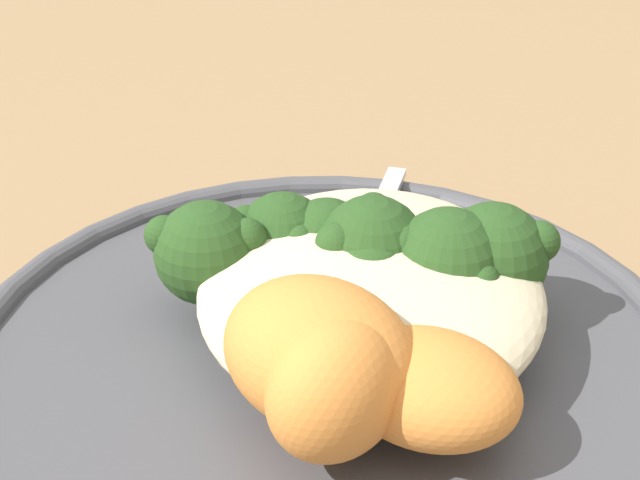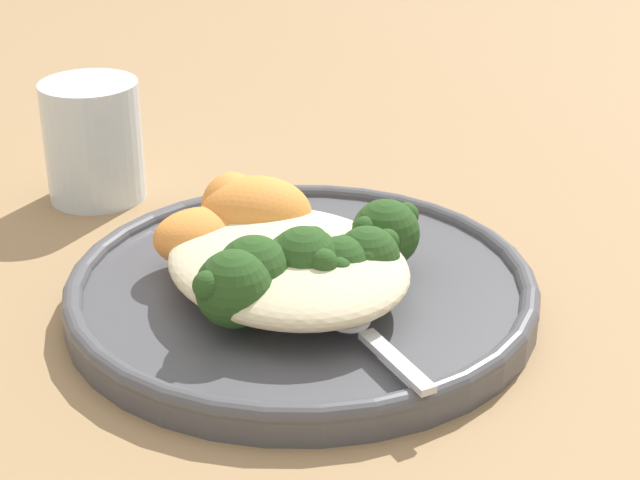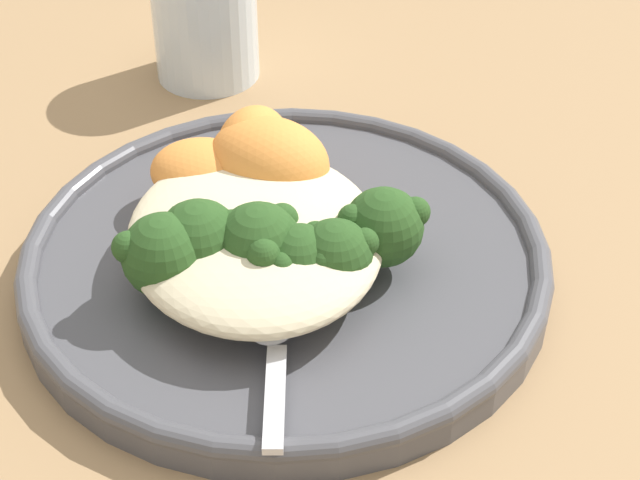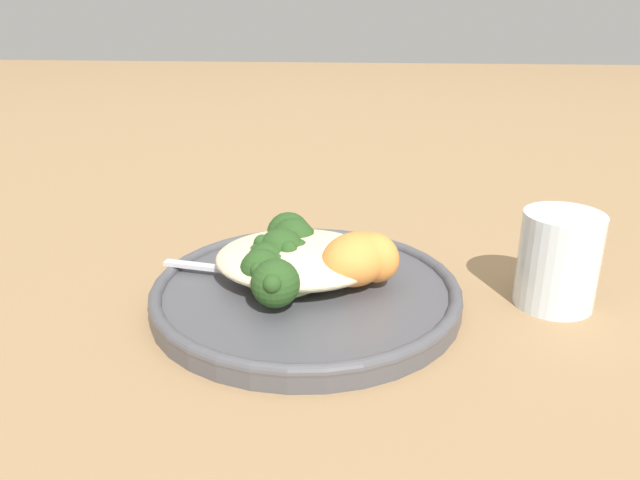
# 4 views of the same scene
# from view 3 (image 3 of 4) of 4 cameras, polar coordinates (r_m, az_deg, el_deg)

# --- Properties ---
(ground_plane) EXTENTS (4.00, 4.00, 0.00)m
(ground_plane) POSITION_cam_3_polar(r_m,az_deg,el_deg) (0.58, -3.74, -1.02)
(ground_plane) COLOR #9E7A51
(plate) EXTENTS (0.28, 0.28, 0.02)m
(plate) POSITION_cam_3_polar(r_m,az_deg,el_deg) (0.56, -1.85, -1.08)
(plate) COLOR #4C4C51
(plate) RESTS_ON ground_plane
(quinoa_mound) EXTENTS (0.15, 0.13, 0.03)m
(quinoa_mound) POSITION_cam_3_polar(r_m,az_deg,el_deg) (0.54, -4.01, 0.19)
(quinoa_mound) COLOR beige
(quinoa_mound) RESTS_ON plate
(broccoli_stalk_0) EXTENTS (0.10, 0.10, 0.04)m
(broccoli_stalk_0) POSITION_cam_3_polar(r_m,az_deg,el_deg) (0.53, -7.37, -0.22)
(broccoli_stalk_0) COLOR #8EB25B
(broccoli_stalk_0) RESTS_ON plate
(broccoli_stalk_1) EXTENTS (0.09, 0.07, 0.04)m
(broccoli_stalk_1) POSITION_cam_3_polar(r_m,az_deg,el_deg) (0.54, -5.91, 0.46)
(broccoli_stalk_1) COLOR #8EB25B
(broccoli_stalk_1) RESTS_ON plate
(broccoli_stalk_2) EXTENTS (0.10, 0.08, 0.04)m
(broccoli_stalk_2) POSITION_cam_3_polar(r_m,az_deg,el_deg) (0.53, -6.01, 0.28)
(broccoli_stalk_2) COLOR #8EB25B
(broccoli_stalk_2) RESTS_ON plate
(broccoli_stalk_3) EXTENTS (0.10, 0.05, 0.04)m
(broccoli_stalk_3) POSITION_cam_3_polar(r_m,az_deg,el_deg) (0.52, -3.47, -0.08)
(broccoli_stalk_3) COLOR #8EB25B
(broccoli_stalk_3) RESTS_ON plate
(broccoli_stalk_4) EXTENTS (0.08, 0.04, 0.03)m
(broccoli_stalk_4) POSITION_cam_3_polar(r_m,az_deg,el_deg) (0.54, -3.72, 0.73)
(broccoli_stalk_4) COLOR #8EB25B
(broccoli_stalk_4) RESTS_ON plate
(broccoli_stalk_5) EXTENTS (0.10, 0.05, 0.04)m
(broccoli_stalk_5) POSITION_cam_3_polar(r_m,az_deg,el_deg) (0.53, -1.80, -0.26)
(broccoli_stalk_5) COLOR #8EB25B
(broccoli_stalk_5) RESTS_ON plate
(broccoli_stalk_6) EXTENTS (0.11, 0.07, 0.04)m
(broccoli_stalk_6) POSITION_cam_3_polar(r_m,az_deg,el_deg) (0.53, 0.17, -0.50)
(broccoli_stalk_6) COLOR #8EB25B
(broccoli_stalk_6) RESTS_ON plate
(broccoli_stalk_7) EXTENTS (0.09, 0.11, 0.04)m
(broccoli_stalk_7) POSITION_cam_3_polar(r_m,az_deg,el_deg) (0.54, 2.27, 0.88)
(broccoli_stalk_7) COLOR #8EB25B
(broccoli_stalk_7) RESTS_ON plate
(sweet_potato_chunk_0) EXTENTS (0.08, 0.09, 0.05)m
(sweet_potato_chunk_0) POSITION_cam_3_polar(r_m,az_deg,el_deg) (0.58, -2.73, 4.21)
(sweet_potato_chunk_0) COLOR orange
(sweet_potato_chunk_0) RESTS_ON plate
(sweet_potato_chunk_1) EXTENTS (0.06, 0.06, 0.05)m
(sweet_potato_chunk_1) POSITION_cam_3_polar(r_m,az_deg,el_deg) (0.59, -3.58, 5.02)
(sweet_potato_chunk_1) COLOR orange
(sweet_potato_chunk_1) RESTS_ON plate
(sweet_potato_chunk_2) EXTENTS (0.07, 0.07, 0.03)m
(sweet_potato_chunk_2) POSITION_cam_3_polar(r_m,az_deg,el_deg) (0.58, -6.20, 3.62)
(sweet_potato_chunk_2) COLOR orange
(sweet_potato_chunk_2) RESTS_ON plate
(spoon) EXTENTS (0.10, 0.04, 0.01)m
(spoon) POSITION_cam_3_polar(r_m,az_deg,el_deg) (0.50, -2.28, -4.95)
(spoon) COLOR silver
(spoon) RESTS_ON plate
(water_glass) EXTENTS (0.07, 0.07, 0.09)m
(water_glass) POSITION_cam_3_polar(r_m,az_deg,el_deg) (0.73, -6.22, 11.77)
(water_glass) COLOR silver
(water_glass) RESTS_ON ground_plane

